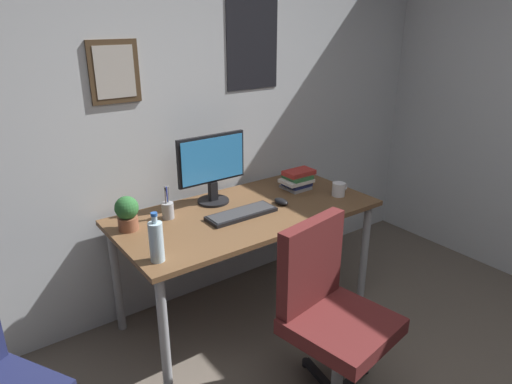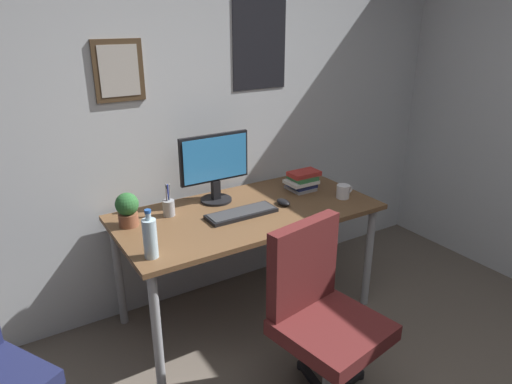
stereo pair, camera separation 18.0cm
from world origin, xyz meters
name	(u,v)px [view 1 (the left image)]	position (x,y,z in m)	size (l,w,h in m)	color
wall_back	(174,111)	(0.00, 2.15, 1.30)	(4.40, 0.10, 2.60)	silver
desk	(246,221)	(0.21, 1.68, 0.67)	(1.59, 0.78, 0.74)	brown
office_chair	(329,307)	(0.14, 0.88, 0.53)	(0.57, 0.57, 0.95)	#591E1E
monitor	(212,166)	(0.12, 1.91, 0.98)	(0.46, 0.20, 0.43)	black
keyboard	(242,214)	(0.14, 1.63, 0.76)	(0.43, 0.15, 0.03)	black
computer_mouse	(281,201)	(0.44, 1.63, 0.76)	(0.06, 0.11, 0.04)	black
water_bottle	(156,241)	(-0.49, 1.43, 0.85)	(0.07, 0.07, 0.25)	silver
coffee_mug_near	(339,189)	(0.84, 1.52, 0.79)	(0.12, 0.08, 0.09)	white
potted_plant	(127,212)	(-0.47, 1.84, 0.85)	(0.13, 0.13, 0.20)	brown
pen_cup	(168,209)	(-0.22, 1.85, 0.80)	(0.07, 0.07, 0.20)	#9EA0A5
book_stack_left	(297,180)	(0.70, 1.78, 0.81)	(0.23, 0.18, 0.13)	gray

